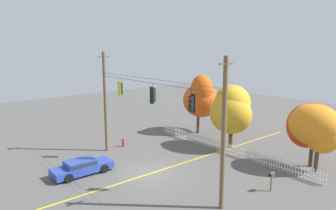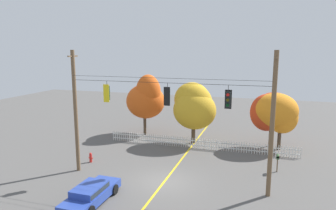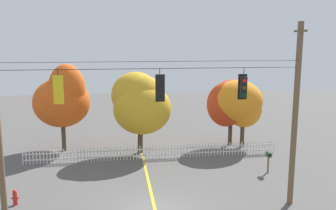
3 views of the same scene
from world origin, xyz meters
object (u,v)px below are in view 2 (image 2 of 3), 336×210
fire_hydrant (91,157)px  traffic_signal_eastbound_side (228,100)px  traffic_signal_northbound_secondary (167,96)px  autumn_oak_far_east (270,111)px  autumn_maple_near_fence (146,99)px  roadside_mailbox (278,158)px  autumn_maple_mid (194,105)px  parked_car (91,193)px  traffic_signal_westbound_side (107,93)px  autumn_maple_far_west (278,113)px

fire_hydrant → traffic_signal_eastbound_side: bearing=-9.0°
traffic_signal_northbound_secondary → autumn_oak_far_east: bearing=57.4°
autumn_maple_near_fence → roadside_mailbox: size_ratio=4.83×
traffic_signal_eastbound_side → autumn_maple_mid: (-4.27, 9.39, -2.25)m
parked_car → roadside_mailbox: (10.81, 8.44, 0.49)m
autumn_maple_mid → roadside_mailbox: bearing=-34.0°
traffic_signal_westbound_side → fire_hydrant: traffic_signal_westbound_side is taller
autumn_maple_near_fence → parked_car: size_ratio=1.43×
traffic_signal_eastbound_side → autumn_maple_near_fence: bearing=131.8°
autumn_maple_mid → parked_car: autumn_maple_mid is taller
fire_hydrant → parked_car: bearing=-58.4°
autumn_maple_near_fence → autumn_oak_far_east: autumn_maple_near_fence is taller
traffic_signal_westbound_side → fire_hydrant: size_ratio=1.85×
autumn_maple_near_fence → roadside_mailbox: autumn_maple_near_fence is taller
autumn_maple_mid → roadside_mailbox: 9.58m
autumn_maple_far_west → autumn_maple_near_fence: bearing=175.7°
fire_hydrant → traffic_signal_northbound_secondary: bearing=-14.0°
traffic_signal_eastbound_side → autumn_maple_far_west: size_ratio=0.29×
parked_car → roadside_mailbox: 13.73m
autumn_maple_far_west → fire_hydrant: size_ratio=6.45×
autumn_maple_mid → autumn_maple_far_west: 7.72m
autumn_maple_mid → fire_hydrant: autumn_maple_mid is taller
autumn_maple_mid → roadside_mailbox: (7.63, -5.14, -2.68)m
traffic_signal_eastbound_side → parked_car: bearing=-150.7°
autumn_maple_near_fence → fire_hydrant: bearing=-97.1°
autumn_oak_far_east → autumn_maple_far_west: (0.65, -0.39, -0.08)m
parked_car → fire_hydrant: (-3.67, 5.95, -0.21)m
autumn_maple_near_fence → parked_car: (2.50, -15.31, -3.27)m
traffic_signal_northbound_secondary → roadside_mailbox: bearing=30.2°
autumn_maple_near_fence → parked_car: 15.86m
parked_car → autumn_oak_far_east: bearing=55.2°
traffic_signal_northbound_secondary → autumn_maple_near_fence: (-5.99, 11.14, -2.19)m
autumn_oak_far_east → autumn_maple_near_fence: bearing=177.2°
autumn_maple_far_west → fire_hydrant: bearing=-150.1°
traffic_signal_eastbound_side → autumn_maple_far_west: traffic_signal_eastbound_side is taller
autumn_oak_far_east → roadside_mailbox: autumn_oak_far_east is taller
traffic_signal_eastbound_side → traffic_signal_westbound_side: bearing=-179.9°
autumn_maple_mid → roadside_mailbox: autumn_maple_mid is taller
fire_hydrant → autumn_maple_mid: bearing=48.1°
autumn_maple_near_fence → autumn_maple_mid: (5.68, -1.73, -0.10)m
traffic_signal_westbound_side → traffic_signal_eastbound_side: 8.42m
autumn_maple_near_fence → traffic_signal_northbound_secondary: bearing=-61.7°
autumn_maple_near_fence → autumn_oak_far_east: 12.73m
autumn_maple_far_west → fire_hydrant: autumn_maple_far_west is taller
autumn_oak_far_east → roadside_mailbox: size_ratio=3.85×
traffic_signal_northbound_secondary → autumn_maple_mid: bearing=91.9°
traffic_signal_northbound_secondary → fire_hydrant: (-7.16, 1.78, -5.67)m
autumn_maple_near_fence → autumn_oak_far_east: size_ratio=1.26×
autumn_maple_near_fence → autumn_oak_far_east: (12.71, -0.62, -0.40)m
autumn_maple_far_west → traffic_signal_westbound_side: bearing=-139.4°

